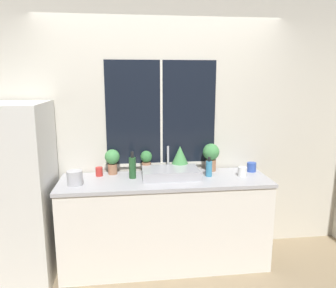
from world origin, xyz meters
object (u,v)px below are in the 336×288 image
object	(u,v)px
mug_white	(242,172)
potted_plant_far_right	(211,155)
kettle	(75,177)
potted_plant_center_left	(146,161)
soap_bottle	(209,168)
sink	(170,173)
mug_red	(99,172)
bottle_tall	(132,167)
refrigerator	(9,194)
potted_plant_center_right	(180,157)
potted_plant_far_left	(112,159)
mug_blue	(251,167)

from	to	relation	value
mug_white	potted_plant_far_right	bearing A→B (deg)	138.77
kettle	potted_plant_center_left	bearing A→B (deg)	24.43
potted_plant_center_left	soap_bottle	world-z (taller)	potted_plant_center_left
sink	mug_red	world-z (taller)	sink
potted_plant_center_left	soap_bottle	distance (m)	0.65
bottle_tall	mug_red	size ratio (longest dim) A/B	2.99
potted_plant_far_right	kettle	distance (m)	1.41
refrigerator	bottle_tall	xyz separation A→B (m)	(1.14, 0.11, 0.19)
refrigerator	mug_white	xyz separation A→B (m)	(2.24, 0.04, 0.12)
potted_plant_far_right	mug_white	world-z (taller)	potted_plant_far_right
potted_plant_center_left	potted_plant_center_right	distance (m)	0.36
refrigerator	sink	distance (m)	1.52
refrigerator	sink	xyz separation A→B (m)	(1.52, 0.08, 0.12)
potted_plant_far_left	mug_blue	xyz separation A→B (m)	(1.46, -0.09, -0.11)
mug_blue	kettle	size ratio (longest dim) A/B	0.64
mug_blue	kettle	bearing A→B (deg)	-172.91
mug_white	bottle_tall	bearing A→B (deg)	176.39
refrigerator	potted_plant_center_left	world-z (taller)	refrigerator
soap_bottle	kettle	bearing A→B (deg)	-175.07
mug_blue	mug_red	bearing A→B (deg)	178.66
potted_plant_far_right	mug_blue	xyz separation A→B (m)	(0.42, -0.09, -0.13)
refrigerator	potted_plant_far_right	size ratio (longest dim) A/B	5.71
potted_plant_far_left	potted_plant_far_right	distance (m)	1.04
refrigerator	kettle	world-z (taller)	refrigerator
mug_white	kettle	world-z (taller)	kettle
potted_plant_far_right	mug_blue	bearing A→B (deg)	-11.71
refrigerator	mug_blue	bearing A→B (deg)	4.39
soap_bottle	potted_plant_far_left	bearing A→B (deg)	168.44
potted_plant_far_left	mug_red	world-z (taller)	potted_plant_far_left
mug_red	mug_white	distance (m)	1.45
potted_plant_far_left	kettle	bearing A→B (deg)	-137.18
bottle_tall	mug_white	world-z (taller)	bottle_tall
potted_plant_center_left	potted_plant_far_right	size ratio (longest dim) A/B	0.80
bottle_tall	soap_bottle	bearing A→B (deg)	-2.46
potted_plant_far_right	bottle_tall	xyz separation A→B (m)	(-0.84, -0.16, -0.06)
potted_plant_far_right	mug_white	size ratio (longest dim) A/B	3.10
soap_bottle	mug_white	bearing A→B (deg)	-6.21
soap_bottle	mug_blue	xyz separation A→B (m)	(0.49, 0.11, -0.03)
potted_plant_far_right	potted_plant_far_left	bearing A→B (deg)	180.00
sink	kettle	xyz separation A→B (m)	(-0.91, -0.12, 0.03)
mug_red	kettle	xyz separation A→B (m)	(-0.20, -0.26, 0.03)
soap_bottle	refrigerator	bearing A→B (deg)	-177.80
refrigerator	potted_plant_center_right	size ratio (longest dim) A/B	6.03
potted_plant_center_left	potted_plant_center_right	size ratio (longest dim) A/B	0.85
potted_plant_far_right	mug_red	xyz separation A→B (m)	(-1.17, -0.05, -0.13)
potted_plant_far_left	mug_blue	world-z (taller)	potted_plant_far_left
sink	bottle_tall	size ratio (longest dim) A/B	2.09
kettle	potted_plant_center_right	bearing A→B (deg)	16.64
soap_bottle	sink	bearing A→B (deg)	178.37
mug_blue	potted_plant_center_left	bearing A→B (deg)	175.51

